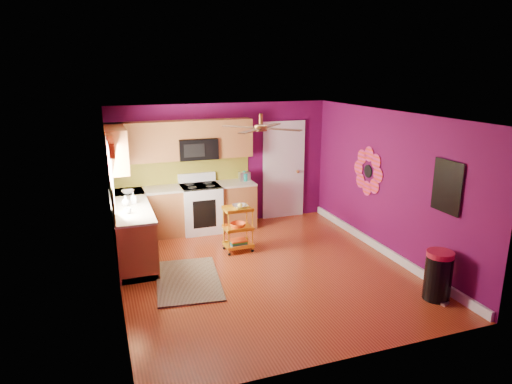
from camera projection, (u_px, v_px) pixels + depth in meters
name	position (u px, v px, depth m)	size (l,w,h in m)	color
ground	(265.00, 270.00, 7.40)	(5.00, 5.00, 0.00)	maroon
room_envelope	(267.00, 172.00, 6.98)	(4.54, 5.04, 2.52)	#5D0A44
lower_cabinets	(163.00, 220.00, 8.50)	(2.81, 2.31, 0.94)	brown
electric_range	(201.00, 208.00, 9.07)	(0.76, 0.66, 1.13)	white
upper_cabinetry	(162.00, 144.00, 8.50)	(2.80, 2.30, 1.26)	brown
left_window	(110.00, 162.00, 7.18)	(0.08, 1.35, 1.08)	white
panel_door	(283.00, 171.00, 9.81)	(0.95, 0.11, 2.15)	white
right_wall_art	(400.00, 178.00, 7.43)	(0.04, 2.74, 1.04)	black
ceiling_fan	(261.00, 127.00, 6.98)	(1.01, 1.01, 0.26)	#BF8C3F
shag_rug	(188.00, 280.00, 7.03)	(0.95, 1.55, 0.02)	black
rolling_cart	(238.00, 227.00, 8.07)	(0.50, 0.37, 0.89)	gold
trash_can	(438.00, 275.00, 6.39)	(0.49, 0.49, 0.72)	black
teal_kettle	(244.00, 177.00, 9.32)	(0.18, 0.18, 0.21)	#138E84
toaster	(244.00, 176.00, 9.32)	(0.22, 0.15, 0.18)	beige
soap_bottle_a	(133.00, 198.00, 7.75)	(0.09, 0.09, 0.19)	#EA3F72
soap_bottle_b	(126.00, 201.00, 7.62)	(0.13, 0.13, 0.17)	white
counter_dish	(128.00, 192.00, 8.37)	(0.24, 0.24, 0.06)	white
counter_cup	(128.00, 211.00, 7.22)	(0.11, 0.11, 0.09)	white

